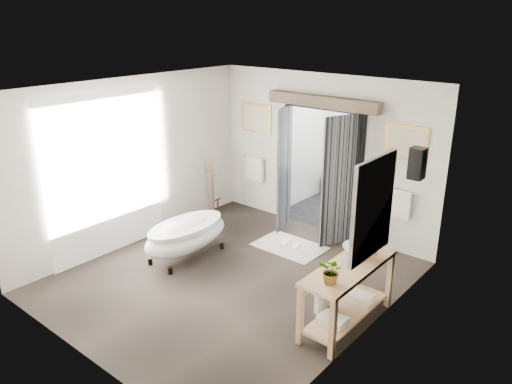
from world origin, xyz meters
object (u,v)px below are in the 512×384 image
at_px(rug, 290,246).
at_px(basin, 360,251).
at_px(clawfoot_tub, 186,235).
at_px(vanity, 346,289).

xyz_separation_m(rug, basin, (1.90, -1.08, 0.92)).
height_order(rug, basin, basin).
height_order(clawfoot_tub, rug, clawfoot_tub).
bearing_deg(vanity, clawfoot_tub, -179.86).
bearing_deg(basin, vanity, -64.68).
height_order(clawfoot_tub, vanity, vanity).
bearing_deg(basin, rug, 175.03).
height_order(vanity, basin, basin).
relative_size(clawfoot_tub, vanity, 1.04).
bearing_deg(rug, clawfoot_tub, -128.44).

